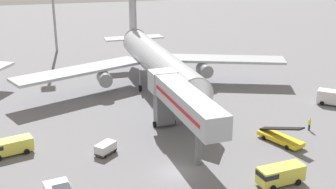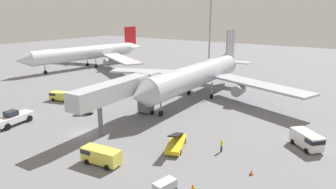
{
  "view_description": "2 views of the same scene",
  "coord_description": "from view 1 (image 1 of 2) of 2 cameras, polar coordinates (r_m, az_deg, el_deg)",
  "views": [
    {
      "loc": [
        -12.2,
        -41.91,
        23.96
      ],
      "look_at": [
        3.96,
        18.17,
        2.67
      ],
      "focal_mm": 47.48,
      "sensor_mm": 36.0,
      "label": 1
    },
    {
      "loc": [
        35.87,
        -28.12,
        18.08
      ],
      "look_at": [
        2.42,
        19.54,
        2.23
      ],
      "focal_mm": 32.06,
      "sensor_mm": 36.0,
      "label": 2
    }
  ],
  "objects": [
    {
      "name": "belt_loader_truck",
      "position": [
        57.97,
        14.24,
        -5.33
      ],
      "size": [
        4.17,
        6.41,
        3.01
      ],
      "color": "yellow",
      "rests_on": "ground"
    },
    {
      "name": "service_van_near_center",
      "position": [
        56.28,
        -19.77,
        -6.29
      ],
      "size": [
        5.51,
        3.35,
        1.87
      ],
      "color": "#E5DB4C",
      "rests_on": "ground"
    },
    {
      "name": "baggage_cart_far_right",
      "position": [
        53.84,
        -8.03,
        -6.82
      ],
      "size": [
        2.88,
        2.82,
        1.38
      ],
      "color": "#38383D",
      "rests_on": "ground"
    },
    {
      "name": "jet_bridge",
      "position": [
        53.89,
        1.64,
        -0.75
      ],
      "size": [
        4.57,
        19.31,
        7.73
      ],
      "color": "#B2B7C1",
      "rests_on": "ground"
    },
    {
      "name": "airplane_at_gate",
      "position": [
        74.48,
        -1.46,
        4.31
      ],
      "size": [
        47.78,
        45.03,
        14.04
      ],
      "color": "#B7BCC6",
      "rests_on": "ground"
    },
    {
      "name": "service_van_rear_right",
      "position": [
        48.31,
        14.12,
        -9.89
      ],
      "size": [
        5.26,
        2.59,
        2.03
      ],
      "color": "#E5DB4C",
      "rests_on": "ground"
    },
    {
      "name": "ground_crew_worker_foreground",
      "position": [
        62.66,
        17.71,
        -3.61
      ],
      "size": [
        0.47,
        0.47,
        1.77
      ],
      "color": "#1E2333",
      "rests_on": "ground"
    },
    {
      "name": "service_van_near_right",
      "position": [
        73.52,
        20.6,
        -0.33
      ],
      "size": [
        4.94,
        4.71,
        2.25
      ],
      "color": "white",
      "rests_on": "ground"
    },
    {
      "name": "ground_plane",
      "position": [
        49.8,
        1.05,
        -9.87
      ],
      "size": [
        300.0,
        300.0,
        0.0
      ],
      "primitive_type": "plane",
      "color": "slate"
    }
  ]
}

